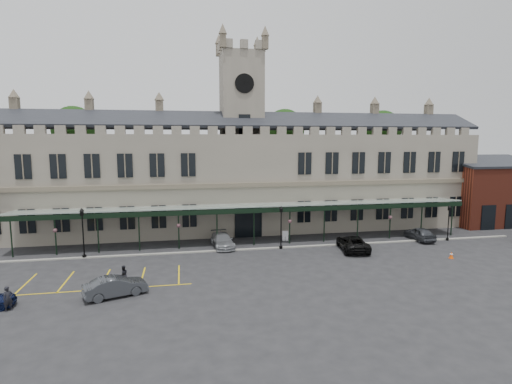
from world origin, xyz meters
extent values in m
plane|color=black|center=(0.00, 0.00, 0.00)|extent=(140.00, 140.00, 0.00)
cube|color=slate|center=(0.00, 16.00, 6.00)|extent=(60.00, 10.00, 12.00)
cube|color=brown|center=(0.00, 10.82, 6.20)|extent=(60.00, 0.35, 0.50)
cube|color=black|center=(0.00, 13.50, 13.80)|extent=(60.00, 4.77, 2.20)
cube|color=black|center=(0.00, 18.50, 13.80)|extent=(60.00, 4.77, 2.20)
cube|color=black|center=(0.00, 10.90, 1.90)|extent=(3.20, 0.18, 3.80)
cube|color=slate|center=(0.00, 16.00, 11.00)|extent=(5.00, 5.00, 22.00)
cylinder|color=silver|center=(0.00, 13.44, 18.00)|extent=(2.20, 0.12, 2.20)
cylinder|color=black|center=(0.00, 13.37, 18.00)|extent=(2.30, 0.04, 2.30)
cube|color=black|center=(0.00, 13.44, 13.00)|extent=(1.40, 0.12, 2.80)
cube|color=#8C9E93|center=(0.00, 9.00, 4.10)|extent=(50.00, 4.00, 0.40)
cube|color=black|center=(0.00, 7.00, 3.85)|extent=(50.00, 0.18, 0.50)
cube|color=maroon|center=(34.00, 13.00, 4.00)|extent=(12.00, 8.00, 8.00)
cube|color=black|center=(34.00, 13.00, 8.50)|extent=(12.40, 8.36, 1.47)
cube|color=gray|center=(0.00, 5.50, 0.06)|extent=(60.00, 0.40, 0.12)
cylinder|color=#332314|center=(-22.00, 25.00, 6.00)|extent=(0.70, 0.70, 12.00)
sphere|color=black|center=(-22.00, 25.00, 13.00)|extent=(6.00, 6.00, 6.00)
cylinder|color=#332314|center=(8.00, 25.00, 6.00)|extent=(0.70, 0.70, 12.00)
sphere|color=black|center=(8.00, 25.00, 13.00)|extent=(6.00, 6.00, 6.00)
cylinder|color=#332314|center=(24.00, 25.00, 6.00)|extent=(0.70, 0.70, 12.00)
sphere|color=black|center=(24.00, 25.00, 13.00)|extent=(6.00, 6.00, 6.00)
cylinder|color=black|center=(-17.02, 5.51, 0.16)|extent=(0.38, 0.38, 0.32)
cylinder|color=black|center=(-17.02, 5.51, 2.13)|extent=(0.13, 0.13, 4.26)
cube|color=black|center=(-17.02, 5.51, 4.42)|extent=(0.30, 0.30, 0.43)
cone|color=black|center=(-17.02, 5.51, 4.80)|extent=(0.47, 0.47, 0.32)
cylinder|color=black|center=(2.54, 5.31, 0.15)|extent=(0.36, 0.36, 0.30)
cylinder|color=black|center=(2.54, 5.31, 1.98)|extent=(0.12, 0.12, 3.95)
cube|color=black|center=(2.54, 5.31, 4.10)|extent=(0.28, 0.28, 0.40)
cone|color=black|center=(2.54, 5.31, 4.45)|extent=(0.43, 0.43, 0.30)
cylinder|color=black|center=(22.04, 5.16, 0.13)|extent=(0.32, 0.32, 0.26)
cylinder|color=black|center=(22.04, 5.16, 1.76)|extent=(0.11, 0.11, 3.52)
cube|color=black|center=(22.04, 5.16, 3.65)|extent=(0.25, 0.25, 0.35)
cone|color=black|center=(22.04, 5.16, 3.96)|extent=(0.39, 0.39, 0.26)
cube|color=#EB4C07|center=(17.90, -1.10, 0.02)|extent=(0.36, 0.36, 0.04)
cone|color=#EB4C07|center=(17.90, -1.10, 0.33)|extent=(0.42, 0.42, 0.66)
cylinder|color=silver|center=(17.90, -1.10, 0.42)|extent=(0.27, 0.27, 0.09)
cylinder|color=black|center=(3.85, 8.47, 0.24)|extent=(0.06, 0.06, 0.47)
cube|color=silver|center=(3.85, 8.47, 0.57)|extent=(0.66, 0.17, 1.14)
cylinder|color=black|center=(-2.78, 9.21, 0.49)|extent=(0.17, 0.17, 0.98)
cylinder|color=black|center=(3.74, 9.09, 0.44)|extent=(0.16, 0.16, 0.88)
imported|color=#36393D|center=(-12.52, -4.93, 0.74)|extent=(4.75, 3.04, 1.48)
imported|color=#919398|center=(-3.44, 7.10, 0.72)|extent=(2.43, 5.12, 1.44)
imported|color=black|center=(9.71, 3.37, 0.76)|extent=(3.39, 5.84, 1.53)
imported|color=#36393D|center=(19.00, 5.91, 0.75)|extent=(1.83, 4.44, 1.51)
imported|color=black|center=(-19.20, -6.23, 0.85)|extent=(0.73, 0.71, 1.69)
imported|color=black|center=(-12.30, -2.55, 0.78)|extent=(0.94, 0.86, 1.55)
camera|label=1|loc=(-7.58, -34.38, 11.43)|focal=28.00mm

